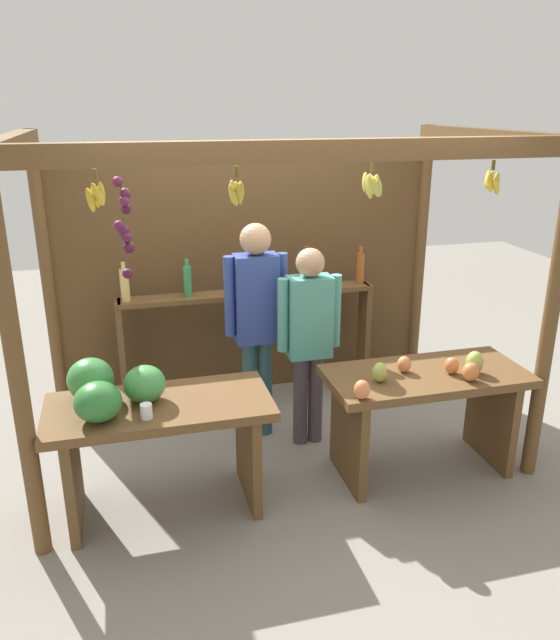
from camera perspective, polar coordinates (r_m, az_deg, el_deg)
The scene contains 7 objects.
ground_plane at distance 5.01m, azimuth -0.55°, elevation -10.64°, with size 12.00×12.00×0.00m, color gray.
market_stall at distance 4.91m, azimuth -1.92°, elevation 5.69°, with size 3.41×1.98×2.32m.
fruit_counter_left at distance 3.97m, azimuth -12.45°, elevation -8.74°, with size 1.38×0.67×1.03m.
fruit_counter_right at distance 4.45m, azimuth 13.15°, elevation -6.96°, with size 1.38×0.65×0.92m.
bottle_shelf_unit at distance 5.30m, azimuth -2.93°, elevation 0.46°, with size 2.19×0.22×1.36m.
vendor_man at distance 4.64m, azimuth -2.18°, elevation 0.71°, with size 0.48×0.23×1.69m.
vendor_woman at distance 4.57m, azimuth 2.69°, elevation -1.01°, with size 0.48×0.21×1.54m.
Camera 1 is at (-1.06, -4.21, 2.50)m, focal length 34.87 mm.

